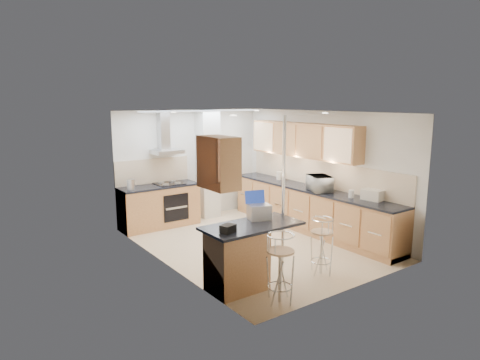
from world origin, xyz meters
TOP-DOWN VIEW (x-y plane):
  - ground at (0.00, 0.00)m, footprint 4.80×4.80m
  - room_shell at (0.32, 0.38)m, footprint 3.64×4.84m
  - right_counter at (1.50, 0.00)m, footprint 0.63×4.40m
  - back_counter at (-0.95, 2.10)m, footprint 1.70×0.63m
  - peninsula at (-1.12, -1.45)m, footprint 1.47×0.72m
  - microwave at (1.42, -0.33)m, footprint 0.57×0.67m
  - laptop at (-0.87, -1.29)m, footprint 0.39×0.34m
  - bag at (-1.63, -1.57)m, footprint 0.23×0.20m
  - bar_stool_near at (-1.14, -2.10)m, footprint 0.46×0.46m
  - bar_stool_end at (0.03, -1.74)m, footprint 0.45×0.45m
  - jar_a at (1.57, 1.09)m, footprint 0.15×0.15m
  - jar_b at (1.64, 1.15)m, footprint 0.13×0.13m
  - jar_c at (1.53, -0.34)m, footprint 0.14×0.14m
  - jar_d at (1.47, -1.09)m, footprint 0.12×0.12m
  - bread_bin at (1.67, -1.43)m, footprint 0.34×0.40m
  - kettle at (-1.61, 2.00)m, footprint 0.16×0.16m

SIDE VIEW (x-z plane):
  - ground at x=0.00m, z-range 0.00..0.00m
  - bar_stool_end at x=0.03m, z-range 0.00..0.91m
  - back_counter at x=-0.95m, z-range 0.00..0.92m
  - right_counter at x=1.50m, z-range 0.00..0.92m
  - peninsula at x=-1.12m, z-range 0.01..0.95m
  - bar_stool_near at x=-1.14m, z-range 0.00..0.97m
  - jar_d at x=1.47m, z-range 0.92..1.07m
  - bag at x=-1.63m, z-range 0.94..1.05m
  - jar_b at x=1.64m, z-range 0.92..1.07m
  - jar_a at x=1.57m, z-range 0.92..1.10m
  - bread_bin at x=1.67m, z-range 0.92..1.11m
  - jar_c at x=1.53m, z-range 0.92..1.14m
  - kettle at x=-1.61m, z-range 0.92..1.14m
  - laptop at x=-0.87m, z-range 0.94..1.17m
  - microwave at x=1.42m, z-range 0.92..1.23m
  - room_shell at x=0.32m, z-range 0.29..2.80m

